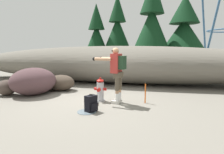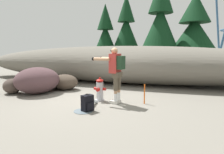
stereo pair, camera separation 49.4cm
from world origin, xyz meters
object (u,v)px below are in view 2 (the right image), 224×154
(utility_worker, at_px, (115,68))
(boulder_outlier, at_px, (12,86))
(fire_hydrant, at_px, (100,90))
(boulder_small, at_px, (65,82))
(survey_stake, at_px, (144,94))
(boulder_mid, at_px, (46,81))
(boulder_large, at_px, (37,80))
(spare_backpack, at_px, (88,103))

(utility_worker, bearing_deg, boulder_outlier, 10.14)
(fire_hydrant, height_order, boulder_small, fire_hydrant)
(boulder_outlier, xyz_separation_m, survey_stake, (4.95, 0.20, 0.02))
(boulder_mid, distance_m, boulder_outlier, 1.44)
(boulder_mid, xyz_separation_m, boulder_small, (0.99, -0.10, 0.02))
(boulder_small, bearing_deg, boulder_large, -123.74)
(boulder_mid, bearing_deg, utility_worker, -20.90)
(boulder_outlier, bearing_deg, boulder_mid, 69.60)
(boulder_small, bearing_deg, survey_stake, -16.89)
(spare_backpack, distance_m, boulder_mid, 3.93)
(spare_backpack, xyz_separation_m, survey_stake, (1.32, 1.22, 0.08))
(boulder_mid, distance_m, boulder_small, 0.99)
(fire_hydrant, relative_size, survey_stake, 1.26)
(survey_stake, bearing_deg, boulder_large, 178.05)
(utility_worker, distance_m, boulder_large, 3.27)
(boulder_small, height_order, boulder_outlier, boulder_small)
(spare_backpack, bearing_deg, boulder_small, 159.46)
(survey_stake, bearing_deg, utility_worker, -166.04)
(boulder_mid, relative_size, boulder_outlier, 1.50)
(boulder_mid, height_order, boulder_outlier, boulder_mid)
(fire_hydrant, xyz_separation_m, boulder_outlier, (-3.53, -0.08, -0.07))
(boulder_large, xyz_separation_m, survey_stake, (4.07, -0.14, -0.19))
(fire_hydrant, bearing_deg, spare_backpack, -84.83)
(utility_worker, relative_size, boulder_outlier, 2.40)
(fire_hydrant, relative_size, spare_backpack, 1.61)
(utility_worker, bearing_deg, survey_stake, -155.66)
(fire_hydrant, bearing_deg, boulder_mid, 157.25)
(boulder_small, distance_m, boulder_outlier, 1.94)
(boulder_mid, relative_size, survey_stake, 1.77)
(boulder_large, bearing_deg, boulder_mid, 110.48)
(boulder_mid, distance_m, survey_stake, 4.60)
(spare_backpack, distance_m, boulder_large, 3.08)
(boulder_small, bearing_deg, fire_hydrant, -29.82)
(boulder_small, bearing_deg, utility_worker, -26.04)
(fire_hydrant, distance_m, boulder_small, 2.35)
(utility_worker, distance_m, spare_backpack, 1.40)
(boulder_large, xyz_separation_m, boulder_small, (0.61, 0.91, -0.18))
(utility_worker, bearing_deg, spare_backpack, 76.15)
(boulder_large, distance_m, boulder_small, 1.11)
(spare_backpack, height_order, boulder_large, boulder_large)
(fire_hydrant, xyz_separation_m, spare_backpack, (0.10, -1.10, -0.13))
(boulder_mid, bearing_deg, fire_hydrant, -22.75)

